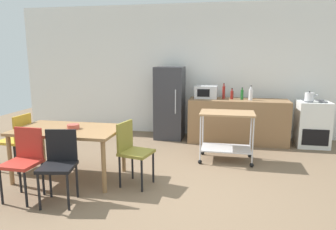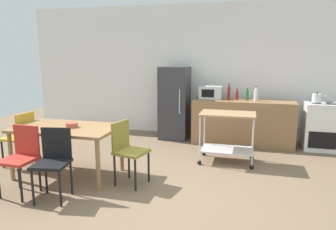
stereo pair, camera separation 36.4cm
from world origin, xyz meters
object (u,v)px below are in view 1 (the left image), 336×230
fruit_bowl (73,127)px  kettle (309,97)px  kitchen_cart (227,128)px  chair_mustard (17,138)px  chair_red (24,158)px  dining_table (69,134)px  chair_olive (132,149)px  microwave (206,92)px  chair_black (59,161)px  refrigerator (170,103)px  bottle_olive_oil (242,94)px  stove_oven (312,124)px  bottle_wine (224,92)px  bottle_vinegar (251,94)px  bottle_sparkling_water (232,95)px

fruit_bowl → kettle: kettle is taller
kitchen_cart → chair_mustard: bearing=-161.6°
chair_red → fruit_bowl: bearing=67.6°
dining_table → chair_mustard: 0.98m
chair_olive → microwave: (0.82, 2.56, 0.51)m
chair_black → chair_red: size_ratio=1.00×
refrigerator → kitchen_cart: bearing=-46.9°
chair_black → bottle_olive_oil: size_ratio=3.65×
stove_oven → kettle: (-0.12, -0.10, 0.55)m
stove_oven → kettle: kettle is taller
chair_olive → stove_oven: stove_oven is taller
bottle_olive_oil → kettle: 1.27m
chair_black → refrigerator: bearing=66.8°
refrigerator → fruit_bowl: 2.70m
chair_mustard → refrigerator: bearing=144.1°
dining_table → microwave: bearing=54.4°
kitchen_cart → microwave: (-0.45, 1.30, 0.46)m
bottle_wine → bottle_vinegar: (0.54, -0.10, -0.02)m
bottle_olive_oil → kitchen_cart: bearing=-102.8°
bottle_vinegar → dining_table: bearing=-138.5°
chair_mustard → stove_oven: 5.39m
chair_mustard → kettle: size_ratio=3.71×
dining_table → kettle: (3.80, 2.34, 0.33)m
chair_red → kettle: (4.03, 3.05, 0.48)m
chair_black → bottle_vinegar: 3.99m
chair_olive → fruit_bowl: 0.94m
kitchen_cart → dining_table: bearing=-151.8°
chair_olive → kettle: bearing=-36.9°
chair_black → chair_olive: (0.72, 0.66, 0.00)m
chair_red → bottle_wine: 4.03m
chair_mustard → fruit_bowl: bearing=85.7°
chair_mustard → microwave: size_ratio=1.93×
bottle_vinegar → fruit_bowl: size_ratio=1.68×
stove_oven → refrigerator: 2.92m
chair_olive → chair_mustard: bearing=96.8°
chair_mustard → bottle_sparkling_water: size_ratio=3.89×
stove_oven → refrigerator: (-2.90, 0.08, 0.32)m
stove_oven → microwave: microwave is taller
chair_mustard → stove_oven: (4.87, 2.30, -0.07)m
chair_olive → kettle: (2.82, 2.40, 0.48)m
chair_olive → bottle_vinegar: (1.72, 2.45, 0.50)m
chair_olive → bottle_olive_oil: (1.56, 2.51, 0.49)m
fruit_bowl → bottle_vinegar: bearing=42.4°
dining_table → fruit_bowl: (0.08, -0.00, 0.11)m
chair_olive → bottle_vinegar: size_ratio=3.05×
dining_table → refrigerator: refrigerator is taller
chair_olive → chair_red: bearing=130.9°
chair_black → kitchen_cart: size_ratio=0.98×
dining_table → chair_red: chair_red is taller
bottle_wine → fruit_bowl: size_ratio=1.88×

